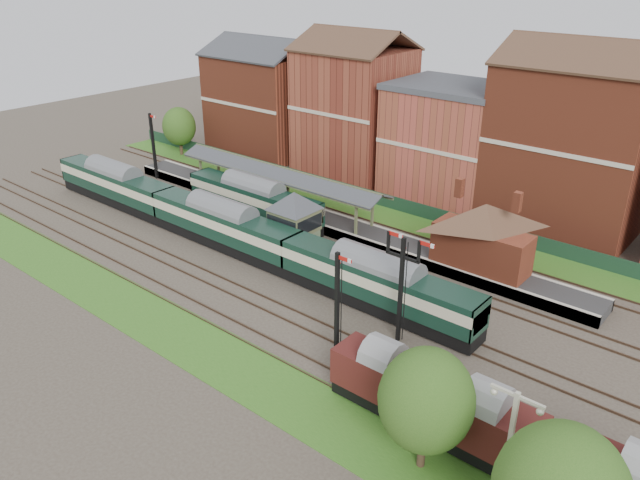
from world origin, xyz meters
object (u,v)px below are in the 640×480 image
Objects in this scene: signal_box at (294,221)px; goods_van_a at (382,377)px; dmu_train at (223,224)px; semaphore_bracket at (402,283)px; platform_railcar at (254,199)px.

signal_box is 1.01× the size of goods_van_a.
goods_van_a is (23.99, -9.00, -0.29)m from dmu_train.
semaphore_bracket is 0.49× the size of platform_railcar.
semaphore_bracket is (15.04, -5.75, 1.44)m from signal_box.
goods_van_a is (18.06, -12.25, -1.15)m from signal_box.
signal_box is at bearing 159.08° from semaphore_bracket.
signal_box is 0.36× the size of platform_railcar.
dmu_train reaches higher than goods_van_a.
platform_railcar is at bearing 111.78° from dmu_train.
dmu_train is (-5.93, -3.25, -0.86)m from signal_box.
signal_box is 16.16m from semaphore_bracket.
platform_railcar is (-8.53, 3.25, -0.93)m from signal_box.
signal_box is 0.12× the size of dmu_train.
semaphore_bracket reaches higher than dmu_train.
semaphore_bracket is at bearing -20.90° from platform_railcar.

